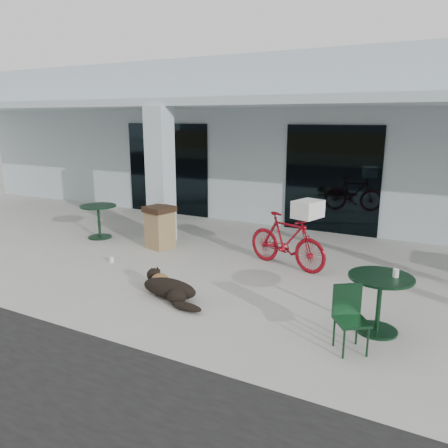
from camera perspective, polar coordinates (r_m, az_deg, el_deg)
The scene contains 15 objects.
ground at distance 7.97m, azimuth -8.92°, elevation -7.56°, with size 80.00×80.00×0.00m, color #B8B6AD.
building at distance 15.11m, azimuth 10.74°, elevation 11.13°, with size 22.00×7.00×4.50m, color #B2C2CA.
storefront_glass_left at distance 13.43m, azimuth -7.40°, elevation 7.11°, with size 2.80×0.06×2.70m, color black.
storefront_glass_right at distance 11.32m, azimuth 13.87°, elevation 5.61°, with size 2.40×0.06×2.70m, color black.
column at distance 10.26m, azimuth -8.29°, elevation 6.25°, with size 0.50×0.50×3.12m, color #B2C2CA.
overhang at distance 10.53m, azimuth 2.62°, elevation 15.56°, with size 22.00×2.80×0.18m, color #B2C2CA.
bicycle at distance 8.60m, azimuth 8.19°, elevation -2.18°, with size 0.50×1.78×1.07m, color maroon.
laundry_basket at distance 8.18m, azimuth 10.89°, elevation 1.92°, with size 0.54×0.40×0.32m, color white.
dog at distance 7.21m, azimuth -7.15°, elevation -8.19°, with size 1.14×0.38×0.38m, color black, non-canonical shape.
cup_near_dog at distance 9.20m, azimuth -14.46°, elevation -4.53°, with size 0.09×0.09×0.11m, color white.
cafe_table_near at distance 11.06m, azimuth -16.01°, elevation 0.30°, with size 0.86×0.86×0.81m, color #11321B, non-canonical shape.
cafe_table_far at distance 6.38m, azimuth 19.55°, elevation -9.83°, with size 0.86×0.86×0.81m, color #11321B, non-canonical shape.
cafe_chair_far_a at distance 5.76m, azimuth 16.34°, elevation -12.00°, with size 0.38×0.42×0.84m, color #11321B, non-canonical shape.
cup_on_table at distance 6.25m, azimuth 21.52°, elevation -5.99°, with size 0.08×0.08×0.11m, color white.
trash_receptacle at distance 9.88m, azimuth -8.38°, elevation -0.42°, with size 0.56×0.56×0.96m, color #91734B, non-canonical shape.
Camera 1 is at (4.52, -5.90, 2.87)m, focal length 35.00 mm.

